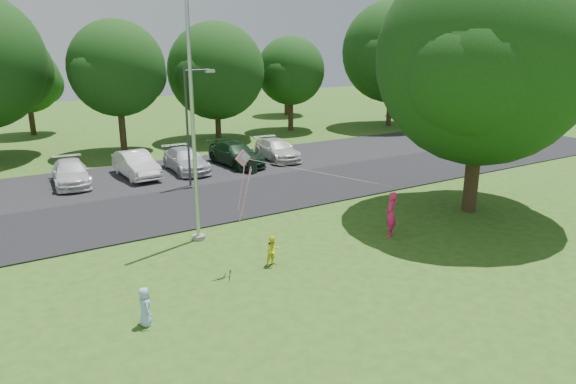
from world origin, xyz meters
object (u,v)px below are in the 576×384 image
trash_can (253,166)px  child_yellow (273,251)px  big_tree (484,64)px  woman (391,214)px  flagpole (193,131)px  kite (248,172)px  child_blue (145,307)px  street_lamp (191,116)px

trash_can → child_yellow: size_ratio=0.85×
big_tree → woman: 7.47m
flagpole → woman: bearing=-28.9°
flagpole → big_tree: (11.50, -3.15, 2.20)m
child_yellow → kite: 2.82m
child_yellow → child_blue: 5.03m
street_lamp → woman: street_lamp is taller
street_lamp → child_yellow: 11.37m
big_tree → kite: 11.42m
street_lamp → big_tree: 13.88m
child_yellow → child_blue: child_blue is taller
trash_can → kite: 13.00m
street_lamp → child_yellow: street_lamp is taller
woman → child_blue: size_ratio=1.62×
trash_can → woman: bearing=-90.5°
street_lamp → woman: bearing=-75.4°
trash_can → big_tree: (4.95, -11.08, 5.93)m
woman → child_blue: bearing=-36.0°
flagpole → woman: (6.45, -3.56, -3.29)m
kite → street_lamp: bearing=73.7°
kite → child_blue: bearing=-159.9°
trash_can → kite: bearing=-118.4°
flagpole → kite: (0.52, -3.25, -0.93)m
trash_can → child_blue: child_blue is taller
flagpole → big_tree: size_ratio=0.91×
big_tree → child_yellow: 11.84m
flagpole → street_lamp: bearing=69.2°
child_blue → kite: (4.08, 1.84, 2.70)m
street_lamp → flagpole: bearing=-114.9°
child_blue → woman: bearing=-79.8°
big_tree → child_yellow: (-10.28, -0.39, -5.85)m
big_tree → woman: big_tree is taller
woman → child_blue: (-10.02, -1.54, -0.34)m
big_tree → child_blue: big_tree is taller
big_tree → woman: size_ratio=6.31×
street_lamp → kite: (-2.25, -10.53, -0.40)m
child_blue → kite: size_ratio=0.17×
child_yellow → kite: kite is taller
big_tree → child_yellow: size_ratio=10.63×
child_yellow → child_blue: (-4.79, -1.55, 0.02)m
street_lamp → child_yellow: size_ratio=5.84×
big_tree → woman: (-5.05, -0.40, -5.50)m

